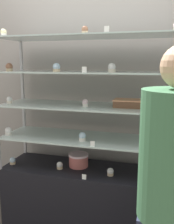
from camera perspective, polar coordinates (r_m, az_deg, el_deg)
name	(u,v)px	position (r m, az deg, el deg)	size (l,w,h in m)	color
back_wall	(98,87)	(2.63, 2.37, 5.43)	(8.00, 0.05, 2.60)	gray
display_base	(87,199)	(2.57, 0.00, -18.32)	(1.53, 0.49, 0.59)	black
display_riser_lower	(87,139)	(2.34, 0.00, -6.00)	(1.53, 0.49, 0.29)	#B7B7BC
display_riser_middle	(87,107)	(2.28, 0.00, 1.05)	(1.53, 0.49, 0.29)	#B7B7BC
display_riser_upper	(87,73)	(2.25, 0.00, 8.40)	(1.53, 0.49, 0.29)	#B7B7BC
display_riser_top	(87,38)	(2.25, 0.00, 15.83)	(1.53, 0.49, 0.29)	#B7B7BC
layer_cake_centerpiece	(79,160)	(2.47, -1.84, -10.39)	(0.18, 0.18, 0.12)	#C66660
sheet_cake_frosted	(129,103)	(2.21, 9.13, 1.90)	(0.25, 0.17, 0.06)	brown
cupcake_0	(13,161)	(2.63, -15.89, -10.19)	(0.06, 0.06, 0.07)	#CCB28C
cupcake_1	(60,165)	(2.43, -5.97, -11.51)	(0.06, 0.06, 0.07)	#CCB28C
cupcake_2	(110,172)	(2.30, 5.11, -12.86)	(0.06, 0.06, 0.07)	#CCB28C
cupcake_3	(168,178)	(2.28, 17.30, -13.53)	(0.06, 0.06, 0.07)	beige
price_tag_0	(84,177)	(2.22, -0.63, -13.95)	(0.04, 0.00, 0.04)	white
cupcake_4	(8,131)	(2.52, -16.74, -4.04)	(0.06, 0.06, 0.08)	white
cupcake_5	(82,137)	(2.24, -1.02, -5.40)	(0.06, 0.06, 0.08)	white
cupcake_6	(170,145)	(2.12, 17.56, -6.83)	(0.06, 0.06, 0.08)	beige
price_tag_1	(93,144)	(2.10, 1.21, -6.92)	(0.04, 0.00, 0.04)	white
cupcake_7	(9,100)	(2.49, -16.55, 2.50)	(0.05, 0.05, 0.06)	beige
cupcake_8	(85,103)	(2.22, -0.42, 1.99)	(0.05, 0.05, 0.06)	white
price_tag_2	(149,110)	(1.96, 13.25, 0.34)	(0.04, 0.00, 0.04)	white
cupcake_10	(9,67)	(2.47, -16.57, 9.31)	(0.06, 0.06, 0.07)	#CCB28C
cupcake_11	(57,68)	(2.23, -6.65, 9.57)	(0.06, 0.06, 0.07)	#CCB28C
cupcake_12	(112,68)	(2.15, 5.43, 9.55)	(0.06, 0.06, 0.07)	beige
price_tag_3	(84,70)	(2.02, -0.60, 9.22)	(0.04, 0.00, 0.04)	white
cupcake_14	(4,33)	(2.45, -17.72, 16.07)	(0.05, 0.05, 0.07)	white
cupcake_15	(85,30)	(2.16, -0.49, 17.34)	(0.05, 0.05, 0.07)	#CCB28C
price_tag_4	(107,29)	(1.99, 4.30, 17.58)	(0.04, 0.00, 0.04)	white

